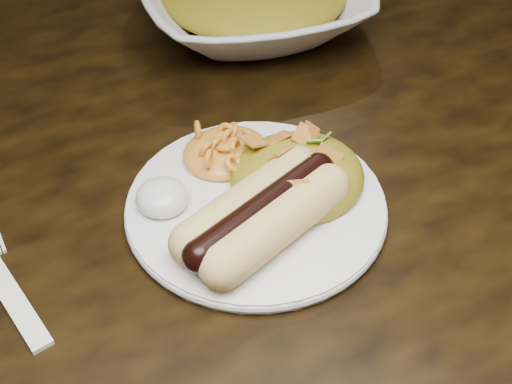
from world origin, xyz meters
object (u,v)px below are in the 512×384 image
fork (13,299)px  serving_bowl (254,1)px  plate (256,206)px  table (88,210)px

fork → serving_bowl: size_ratio=0.55×
plate → serving_bowl: serving_bowl is taller
table → plate: size_ratio=7.93×
table → plate: 0.21m
table → plate: (0.10, -0.16, 0.10)m
plate → serving_bowl: bearing=62.7°
fork → serving_bowl: bearing=29.0°
plate → table: bearing=122.2°
serving_bowl → fork: bearing=-142.0°
table → fork: (-0.09, -0.16, 0.09)m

